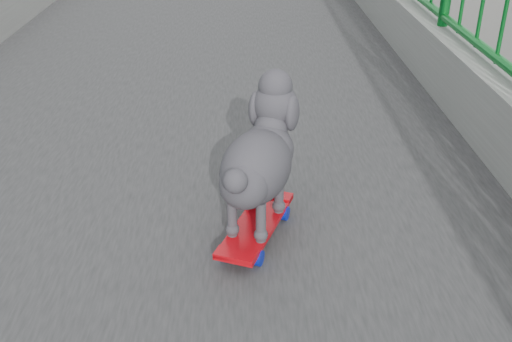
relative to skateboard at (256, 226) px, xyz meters
name	(u,v)px	position (x,y,z in m)	size (l,w,h in m)	color
skateboard	(256,226)	(0.00, 0.00, 0.00)	(0.27, 0.44, 0.06)	red
poodle	(259,157)	(0.01, 0.02, 0.24)	(0.31, 0.47, 0.42)	#2D2B30
car_0	(29,137)	(-6.36, 14.56, -6.25)	(1.88, 4.66, 1.59)	red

